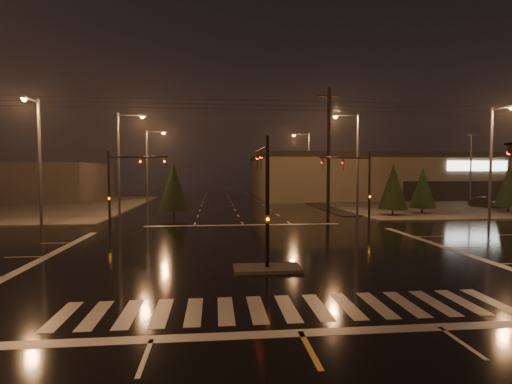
# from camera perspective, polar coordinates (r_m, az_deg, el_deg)

# --- Properties ---
(ground) EXTENTS (140.00, 140.00, 0.00)m
(ground) POSITION_cam_1_polar(r_m,az_deg,el_deg) (22.08, 0.25, -8.58)
(ground) COLOR black
(ground) RESTS_ON ground
(sidewalk_ne) EXTENTS (36.00, 36.00, 0.12)m
(sidewalk_ne) POSITION_cam_1_polar(r_m,az_deg,el_deg) (60.97, 26.11, -1.42)
(sidewalk_ne) COLOR #42403B
(sidewalk_ne) RESTS_ON ground
(median_island) EXTENTS (3.00, 1.60, 0.15)m
(median_island) POSITION_cam_1_polar(r_m,az_deg,el_deg) (18.19, 1.63, -10.86)
(median_island) COLOR #42403B
(median_island) RESTS_ON ground
(crosswalk) EXTENTS (15.00, 2.60, 0.01)m
(crosswalk) POSITION_cam_1_polar(r_m,az_deg,el_deg) (13.47, 4.55, -16.20)
(crosswalk) COLOR beige
(crosswalk) RESTS_ON ground
(stop_bar_near) EXTENTS (16.00, 0.50, 0.01)m
(stop_bar_near) POSITION_cam_1_polar(r_m,az_deg,el_deg) (11.63, 6.45, -19.38)
(stop_bar_near) COLOR beige
(stop_bar_near) RESTS_ON ground
(stop_bar_far) EXTENTS (16.00, 0.50, 0.01)m
(stop_bar_far) POSITION_cam_1_polar(r_m,az_deg,el_deg) (32.88, -1.83, -4.74)
(stop_bar_far) COLOR beige
(stop_bar_far) RESTS_ON ground
(parking_lot) EXTENTS (50.00, 24.00, 0.08)m
(parking_lot) POSITION_cam_1_polar(r_m,az_deg,el_deg) (62.16, 31.00, -1.48)
(parking_lot) COLOR black
(parking_lot) RESTS_ON ground
(retail_building) EXTENTS (60.20, 28.30, 7.20)m
(retail_building) POSITION_cam_1_polar(r_m,az_deg,el_deg) (77.13, 23.03, 2.32)
(retail_building) COLOR #655D48
(retail_building) RESTS_ON ground
(signal_mast_median) EXTENTS (0.25, 4.59, 6.00)m
(signal_mast_median) POSITION_cam_1_polar(r_m,az_deg,el_deg) (18.59, 1.27, 0.91)
(signal_mast_median) COLOR black
(signal_mast_median) RESTS_ON ground
(signal_mast_ne) EXTENTS (4.84, 1.86, 6.00)m
(signal_mast_ne) POSITION_cam_1_polar(r_m,az_deg,el_deg) (33.78, 14.56, 1.82)
(signal_mast_ne) COLOR black
(signal_mast_ne) RESTS_ON ground
(signal_mast_nw) EXTENTS (4.84, 1.86, 6.00)m
(signal_mast_nw) POSITION_cam_1_polar(r_m,az_deg,el_deg) (32.44, -18.71, 1.71)
(signal_mast_nw) COLOR black
(signal_mast_nw) RESTS_ON ground
(streetlight_1) EXTENTS (2.77, 0.32, 10.00)m
(streetlight_1) POSITION_cam_1_polar(r_m,az_deg,el_deg) (40.50, -18.63, 4.78)
(streetlight_1) COLOR #38383A
(streetlight_1) RESTS_ON ground
(streetlight_2) EXTENTS (2.77, 0.32, 10.00)m
(streetlight_2) POSITION_cam_1_polar(r_m,az_deg,el_deg) (56.22, -15.04, 4.30)
(streetlight_2) COLOR #38383A
(streetlight_2) RESTS_ON ground
(streetlight_3) EXTENTS (2.77, 0.32, 10.00)m
(streetlight_3) POSITION_cam_1_polar(r_m,az_deg,el_deg) (39.89, 13.92, 4.88)
(streetlight_3) COLOR #38383A
(streetlight_3) RESTS_ON ground
(streetlight_4) EXTENTS (2.77, 0.32, 10.00)m
(streetlight_4) POSITION_cam_1_polar(r_m,az_deg,el_deg) (59.08, 7.30, 4.31)
(streetlight_4) COLOR #38383A
(streetlight_4) RESTS_ON ground
(streetlight_5) EXTENTS (0.32, 2.77, 10.00)m
(streetlight_5) POSITION_cam_1_polar(r_m,az_deg,el_deg) (35.46, -28.72, 4.85)
(streetlight_5) COLOR #38383A
(streetlight_5) RESTS_ON ground
(streetlight_6) EXTENTS (0.32, 2.77, 10.00)m
(streetlight_6) POSITION_cam_1_polar(r_m,az_deg,el_deg) (40.77, 30.81, 4.51)
(streetlight_6) COLOR #38383A
(streetlight_6) RESTS_ON ground
(utility_pole_1) EXTENTS (2.20, 0.32, 12.00)m
(utility_pole_1) POSITION_cam_1_polar(r_m,az_deg,el_deg) (37.01, 10.32, 5.58)
(utility_pole_1) COLOR black
(utility_pole_1) RESTS_ON ground
(conifer_0) EXTENTS (2.83, 2.83, 5.12)m
(conifer_0) POSITION_cam_1_polar(r_m,az_deg,el_deg) (41.36, 19.00, 0.73)
(conifer_0) COLOR black
(conifer_0) RESTS_ON ground
(conifer_1) EXTENTS (2.61, 2.61, 4.77)m
(conifer_1) POSITION_cam_1_polar(r_m,az_deg,el_deg) (44.28, 22.69, 0.57)
(conifer_1) COLOR black
(conifer_1) RESTS_ON ground
(conifer_2) EXTENTS (2.80, 2.80, 5.07)m
(conifer_2) POSITION_cam_1_polar(r_m,az_deg,el_deg) (49.50, 32.43, 0.74)
(conifer_2) COLOR black
(conifer_2) RESTS_ON ground
(conifer_3) EXTENTS (2.91, 2.91, 5.25)m
(conifer_3) POSITION_cam_1_polar(r_m,az_deg,el_deg) (38.73, -11.68, 0.78)
(conifer_3) COLOR black
(conifer_3) RESTS_ON ground
(car_parked) EXTENTS (2.02, 4.40, 1.46)m
(car_parked) POSITION_cam_1_polar(r_m,az_deg,el_deg) (55.37, 29.88, -1.23)
(car_parked) COLOR black
(car_parked) RESTS_ON ground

